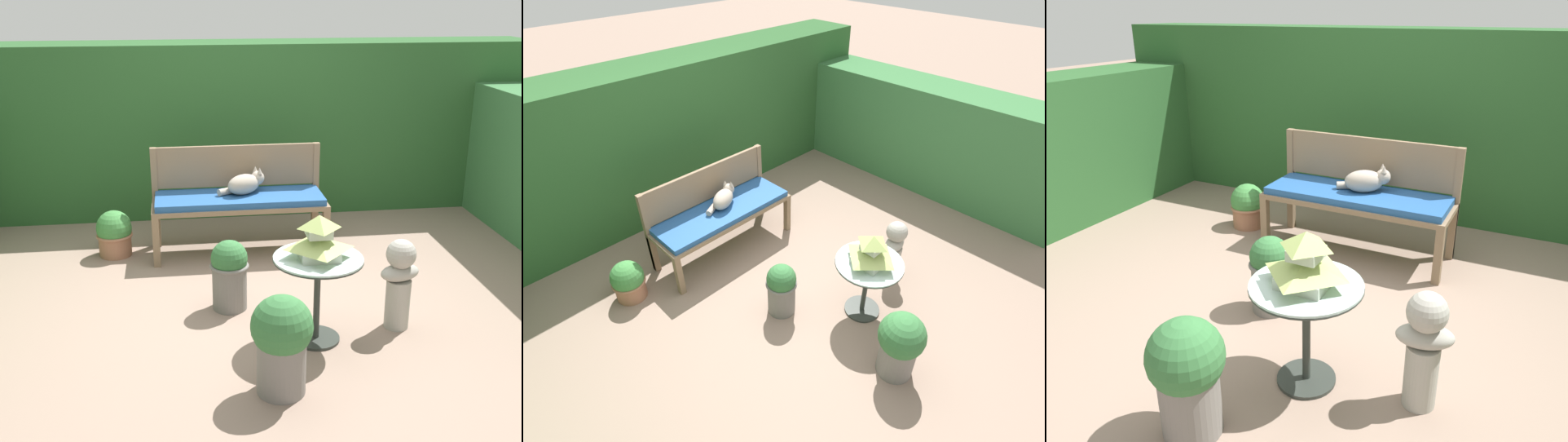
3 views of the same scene
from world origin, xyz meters
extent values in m
plane|color=gray|center=(0.00, 0.00, 0.00)|extent=(30.00, 30.00, 0.00)
cube|color=#285628|center=(0.00, 2.27, 0.87)|extent=(6.40, 0.74, 1.75)
cube|color=#38703D|center=(2.85, 0.15, 0.67)|extent=(0.70, 3.50, 1.35)
cube|color=#7F664C|center=(-0.79, 0.71, 0.22)|extent=(0.06, 0.06, 0.44)
cube|color=#7F664C|center=(0.69, 0.71, 0.22)|extent=(0.06, 0.06, 0.44)
cube|color=#7F664C|center=(-0.79, 1.18, 0.22)|extent=(0.06, 0.06, 0.44)
cube|color=#7F664C|center=(0.69, 1.18, 0.22)|extent=(0.06, 0.06, 0.44)
cube|color=#7F664C|center=(-0.05, 0.95, 0.46)|extent=(1.54, 0.53, 0.04)
cube|color=#23518E|center=(-0.05, 0.95, 0.51)|extent=(1.48, 0.49, 0.06)
cube|color=#7F664C|center=(-0.79, 1.19, 0.46)|extent=(0.06, 0.06, 0.93)
cube|color=#7F664C|center=(0.69, 1.19, 0.46)|extent=(0.06, 0.06, 0.93)
cube|color=#7F664C|center=(-0.05, 1.19, 0.74)|extent=(1.48, 0.04, 0.38)
ellipsoid|color=#A89989|center=(-0.01, 0.97, 0.63)|extent=(0.36, 0.31, 0.18)
sphere|color=#A89989|center=(0.12, 1.04, 0.66)|extent=(0.12, 0.12, 0.12)
cone|color=#A89989|center=(0.11, 1.07, 0.74)|extent=(0.05, 0.05, 0.06)
cone|color=#A89989|center=(0.14, 1.01, 0.74)|extent=(0.05, 0.05, 0.06)
cylinder|color=#A89989|center=(-0.16, 0.98, 0.57)|extent=(0.18, 0.14, 0.06)
cylinder|color=#2D332D|center=(0.30, -0.69, 0.01)|extent=(0.33, 0.33, 0.02)
cylinder|color=#2D332D|center=(0.30, -0.69, 0.30)|extent=(0.04, 0.04, 0.60)
cylinder|color=silver|center=(0.30, -0.69, 0.60)|extent=(0.60, 0.60, 0.01)
torus|color=#2D332D|center=(0.30, -0.69, 0.59)|extent=(0.60, 0.60, 0.02)
cube|color=#B2BCA8|center=(0.30, -0.69, 0.64)|extent=(0.25, 0.25, 0.07)
pyramid|color=#A8BC66|center=(0.30, -0.69, 0.71)|extent=(0.34, 0.34, 0.08)
cube|color=#B2BCA8|center=(0.30, -0.69, 0.78)|extent=(0.16, 0.16, 0.06)
pyramid|color=#A8BC66|center=(0.30, -0.69, 0.86)|extent=(0.21, 0.21, 0.09)
cylinder|color=#A39E93|center=(0.90, -0.59, 0.18)|extent=(0.17, 0.17, 0.36)
ellipsoid|color=#A39E93|center=(0.90, -0.59, 0.42)|extent=(0.32, 0.23, 0.11)
sphere|color=#A39E93|center=(0.90, -0.59, 0.56)|extent=(0.21, 0.21, 0.21)
cylinder|color=slate|center=(-0.24, -0.14, 0.18)|extent=(0.26, 0.26, 0.35)
torus|color=slate|center=(-0.24, -0.14, 0.34)|extent=(0.29, 0.29, 0.03)
sphere|color=#336B38|center=(-0.24, -0.14, 0.40)|extent=(0.27, 0.27, 0.27)
cylinder|color=#9E664C|center=(-1.17, 1.02, 0.10)|extent=(0.29, 0.29, 0.20)
torus|color=#9E664C|center=(-1.17, 1.02, 0.19)|extent=(0.32, 0.32, 0.03)
sphere|color=#3D7F3D|center=(-1.17, 1.02, 0.26)|extent=(0.31, 0.31, 0.31)
cylinder|color=slate|center=(-0.03, -1.26, 0.19)|extent=(0.29, 0.29, 0.37)
torus|color=slate|center=(-0.03, -1.26, 0.36)|extent=(0.33, 0.33, 0.03)
sphere|color=#336B38|center=(-0.03, -1.26, 0.44)|extent=(0.37, 0.37, 0.37)
camera|label=1|loc=(-0.60, -4.54, 2.28)|focal=45.00mm
camera|label=2|loc=(-2.07, -2.02, 2.99)|focal=28.00mm
camera|label=3|loc=(1.31, -2.71, 1.90)|focal=35.00mm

